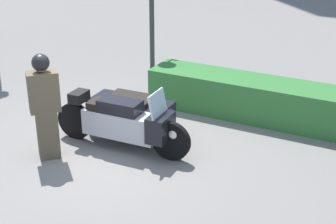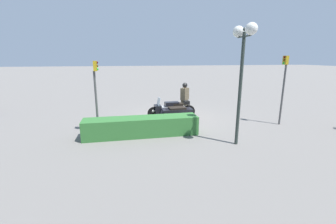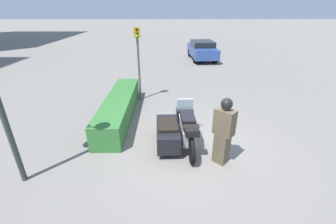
# 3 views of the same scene
# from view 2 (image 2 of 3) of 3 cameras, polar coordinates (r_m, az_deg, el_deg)

# --- Properties ---
(ground_plane) EXTENTS (160.00, 160.00, 0.00)m
(ground_plane) POSITION_cam_2_polar(r_m,az_deg,el_deg) (12.25, 1.88, -1.40)
(ground_plane) COLOR slate
(police_motorcycle) EXTENTS (2.60, 1.19, 1.17)m
(police_motorcycle) POSITION_cam_2_polar(r_m,az_deg,el_deg) (11.60, 1.23, 0.15)
(police_motorcycle) COLOR black
(police_motorcycle) RESTS_ON ground
(officer_rider) EXTENTS (0.56, 0.56, 1.82)m
(officer_rider) POSITION_cam_2_polar(r_m,az_deg,el_deg) (12.82, 4.26, 3.63)
(officer_rider) COLOR brown
(officer_rider) RESTS_ON ground
(hedge_bush_curbside) EXTENTS (4.70, 0.90, 0.78)m
(hedge_bush_curbside) POSITION_cam_2_polar(r_m,az_deg,el_deg) (9.41, -6.74, -3.69)
(hedge_bush_curbside) COLOR #337033
(hedge_bush_curbside) RESTS_ON ground
(twin_lamp_post) EXTENTS (0.40, 1.23, 4.28)m
(twin_lamp_post) POSITION_cam_2_polar(r_m,az_deg,el_deg) (8.38, 18.53, 14.77)
(twin_lamp_post) COLOR #2D3833
(twin_lamp_post) RESTS_ON ground
(traffic_light_near) EXTENTS (0.23, 0.27, 3.06)m
(traffic_light_near) POSITION_cam_2_polar(r_m,az_deg,el_deg) (9.68, -17.82, 6.21)
(traffic_light_near) COLOR #4C4C4C
(traffic_light_near) RESTS_ON ground
(traffic_light_far) EXTENTS (0.23, 0.26, 3.27)m
(traffic_light_far) POSITION_cam_2_polar(r_m,az_deg,el_deg) (11.90, 27.32, 7.22)
(traffic_light_far) COLOR #4C4C4C
(traffic_light_far) RESTS_ON ground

